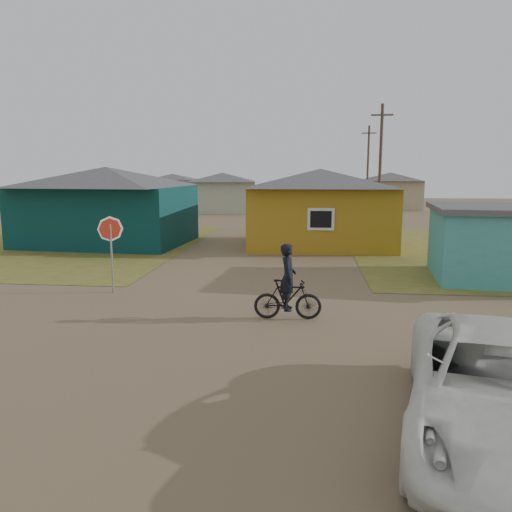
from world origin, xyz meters
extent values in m
plane|color=brown|center=(0.00, 0.00, 0.00)|extent=(120.00, 120.00, 0.00)
cube|color=olive|center=(-14.00, 13.00, 0.01)|extent=(20.00, 18.00, 0.00)
cube|color=#093032|center=(-8.50, 13.50, 1.50)|extent=(8.40, 6.54, 3.00)
pyramid|color=#3F3F41|center=(-8.50, 13.50, 3.50)|extent=(8.93, 7.08, 1.00)
cube|color=#AA7D1A|center=(2.50, 14.00, 1.50)|extent=(7.21, 6.24, 3.00)
pyramid|color=#3F3F41|center=(2.50, 14.00, 3.45)|extent=(7.72, 6.76, 0.90)
cube|color=silver|center=(2.50, 10.97, 1.65)|extent=(1.20, 0.06, 1.00)
cube|color=black|center=(2.50, 10.94, 1.65)|extent=(0.95, 0.04, 0.75)
cube|color=#AAB39A|center=(-6.00, 34.00, 1.40)|extent=(6.49, 5.60, 2.80)
pyramid|color=#3F3F41|center=(-6.00, 34.00, 3.20)|extent=(7.04, 6.15, 0.80)
cube|color=tan|center=(10.00, 40.00, 1.40)|extent=(6.41, 5.50, 2.80)
pyramid|color=#3F3F41|center=(10.00, 40.00, 3.20)|extent=(6.95, 6.05, 0.80)
cube|color=#AAB39A|center=(-14.00, 46.00, 1.35)|extent=(5.75, 5.28, 2.70)
pyramid|color=#3F3F41|center=(-14.00, 46.00, 3.05)|extent=(6.28, 5.81, 0.70)
cylinder|color=#503C30|center=(6.50, 22.00, 4.00)|extent=(0.20, 0.20, 8.00)
cube|color=#503C30|center=(6.50, 22.00, 7.30)|extent=(1.40, 0.10, 0.10)
cylinder|color=#503C30|center=(7.50, 38.00, 4.00)|extent=(0.20, 0.20, 8.00)
cube|color=#503C30|center=(7.50, 38.00, 7.30)|extent=(1.40, 0.10, 0.10)
cylinder|color=gray|center=(-4.15, 3.24, 1.09)|extent=(0.06, 0.06, 2.18)
imported|color=black|center=(1.46, 0.98, 0.53)|extent=(1.78, 0.59, 1.05)
imported|color=black|center=(1.46, 0.98, 1.12)|extent=(0.45, 0.65, 1.73)
imported|color=white|center=(4.76, -4.64, 0.79)|extent=(3.83, 6.12, 1.58)
camera|label=1|loc=(1.97, -11.55, 3.83)|focal=35.00mm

